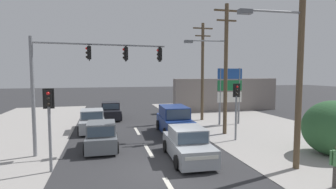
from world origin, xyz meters
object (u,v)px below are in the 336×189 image
hatchback_receding_far (101,136)px  suv_oncoming_near (174,121)px  pedestal_signal_right_kerb (236,102)px  sedan_kerbside_parked (110,111)px  utility_pole_foreground_right (298,54)px  sedan_oncoming_mid (188,145)px  shopping_plaza_sign (230,88)px  pedestal_signal_left_kerb (49,116)px  traffic_signal_mast (83,70)px  utility_pole_background_right (202,70)px  sedan_crossing_left (92,121)px  utility_pole_midground_right (224,65)px

hatchback_receding_far → suv_oncoming_near: bearing=28.3°
pedestal_signal_right_kerb → sedan_kerbside_parked: 12.49m
utility_pole_foreground_right → sedan_oncoming_mid: size_ratio=2.17×
pedestal_signal_right_kerb → sedan_oncoming_mid: (-4.02, -2.64, -1.71)m
shopping_plaza_sign → pedestal_signal_left_kerb: bearing=-147.5°
sedan_kerbside_parked → pedestal_signal_left_kerb: bearing=-102.3°
traffic_signal_mast → pedestal_signal_right_kerb: traffic_signal_mast is taller
utility_pole_background_right → suv_oncoming_near: (-3.78, -4.43, -3.63)m
sedan_crossing_left → hatchback_receding_far: (0.69, -4.90, -0.00)m
utility_pole_background_right → sedan_kerbside_parked: utility_pole_background_right is taller
traffic_signal_mast → hatchback_receding_far: (0.86, 0.48, -3.65)m
utility_pole_midground_right → traffic_signal_mast: utility_pole_midground_right is taller
pedestal_signal_left_kerb → sedan_crossing_left: 8.28m
sedan_crossing_left → utility_pole_foreground_right: bearing=-48.8°
utility_pole_midground_right → sedan_kerbside_parked: bearing=132.0°
pedestal_signal_left_kerb → sedan_kerbside_parked: size_ratio=0.84×
traffic_signal_mast → utility_pole_midground_right: bearing=13.2°
pedestal_signal_left_kerb → pedestal_signal_right_kerb: bearing=16.1°
traffic_signal_mast → pedestal_signal_left_kerb: size_ratio=1.93×
sedan_kerbside_parked → sedan_crossing_left: same height
utility_pole_midground_right → hatchback_receding_far: 9.20m
utility_pole_background_right → sedan_kerbside_parked: bearing=161.1°
shopping_plaza_sign → pedestal_signal_right_kerb: bearing=-112.6°
traffic_signal_mast → utility_pole_foreground_right: bearing=-27.7°
hatchback_receding_far → sedan_oncoming_mid: bearing=-34.1°
utility_pole_midground_right → suv_oncoming_near: (-3.18, 1.01, -3.88)m
pedestal_signal_right_kerb → pedestal_signal_left_kerb: 10.61m
utility_pole_foreground_right → suv_oncoming_near: (-3.25, 7.87, -4.14)m
shopping_plaza_sign → sedan_oncoming_mid: size_ratio=1.07×
utility_pole_foreground_right → utility_pole_background_right: 12.32m
utility_pole_midground_right → suv_oncoming_near: bearing=162.3°
utility_pole_background_right → pedestal_signal_left_kerb: size_ratio=2.40×
utility_pole_foreground_right → utility_pole_background_right: utility_pole_foreground_right is taller
utility_pole_foreground_right → utility_pole_midground_right: 6.86m
utility_pole_background_right → sedan_crossing_left: size_ratio=1.99×
traffic_signal_mast → suv_oncoming_near: (5.78, 3.12, -3.47)m
traffic_signal_mast → pedestal_signal_right_kerb: (8.99, 0.33, -1.94)m
utility_pole_midground_right → sedan_kerbside_parked: (-7.35, 8.16, -4.06)m
sedan_crossing_left → hatchback_receding_far: bearing=-82.0°
pedestal_signal_right_kerb → sedan_kerbside_parked: pedestal_signal_right_kerb is taller
pedestal_signal_right_kerb → sedan_crossing_left: bearing=150.2°
suv_oncoming_near → hatchback_receding_far: size_ratio=1.26×
sedan_kerbside_parked → sedan_oncoming_mid: same height
sedan_kerbside_parked → sedan_crossing_left: size_ratio=0.99×
utility_pole_background_right → traffic_signal_mast: 12.19m
utility_pole_background_right → sedan_crossing_left: utility_pole_background_right is taller
sedan_oncoming_mid → shopping_plaza_sign: bearing=51.0°
sedan_crossing_left → hatchback_receding_far: size_ratio=1.18×
suv_oncoming_near → sedan_crossing_left: 6.04m
suv_oncoming_near → sedan_crossing_left: size_ratio=1.07×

